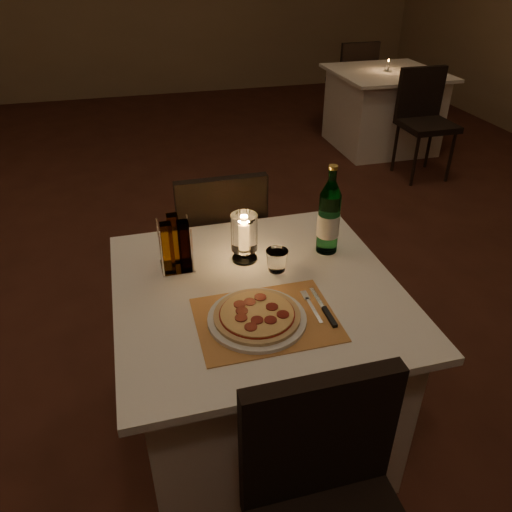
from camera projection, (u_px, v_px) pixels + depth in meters
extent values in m
cube|color=#4B2318|center=(174.00, 330.00, 2.71)|extent=(8.00, 10.00, 0.02)
cube|color=white|center=(257.00, 366.00, 1.97)|extent=(0.88, 0.88, 0.71)
cube|color=white|center=(257.00, 291.00, 1.78)|extent=(1.00, 1.00, 0.03)
cube|color=black|center=(319.00, 437.00, 1.29)|extent=(0.42, 0.05, 0.42)
cube|color=black|center=(217.00, 244.00, 2.57)|extent=(0.42, 0.42, 0.05)
cube|color=black|center=(223.00, 221.00, 2.30)|extent=(0.42, 0.05, 0.42)
cylinder|color=black|center=(242.00, 261.00, 2.88)|extent=(0.03, 0.03, 0.44)
cylinder|color=black|center=(183.00, 269.00, 2.80)|extent=(0.03, 0.03, 0.44)
cylinder|color=black|center=(257.00, 295.00, 2.60)|extent=(0.03, 0.03, 0.44)
cylinder|color=black|center=(193.00, 305.00, 2.52)|extent=(0.03, 0.03, 0.44)
cube|color=#CD8947|center=(266.00, 319.00, 1.62)|extent=(0.45, 0.34, 0.00)
cylinder|color=white|center=(257.00, 319.00, 1.61)|extent=(0.32, 0.32, 0.01)
cylinder|color=#D8B77F|center=(257.00, 316.00, 1.60)|extent=(0.28, 0.28, 0.01)
cylinder|color=maroon|center=(257.00, 314.00, 1.59)|extent=(0.24, 0.24, 0.00)
cylinder|color=#EACC7F|center=(257.00, 313.00, 1.59)|extent=(0.24, 0.24, 0.00)
cylinder|color=maroon|center=(272.00, 307.00, 1.61)|extent=(0.04, 0.04, 0.00)
cylinder|color=maroon|center=(260.00, 297.00, 1.66)|extent=(0.04, 0.04, 0.00)
cylinder|color=maroon|center=(250.00, 302.00, 1.64)|extent=(0.04, 0.04, 0.00)
cylinder|color=maroon|center=(240.00, 304.00, 1.62)|extent=(0.04, 0.04, 0.00)
cylinder|color=maroon|center=(242.00, 311.00, 1.60)|extent=(0.04, 0.04, 0.00)
cylinder|color=maroon|center=(241.00, 318.00, 1.57)|extent=(0.04, 0.04, 0.00)
cylinder|color=maroon|center=(251.00, 327.00, 1.53)|extent=(0.04, 0.04, 0.00)
cylinder|color=maroon|center=(257.00, 320.00, 1.56)|extent=(0.04, 0.04, 0.00)
cylinder|color=maroon|center=(271.00, 320.00, 1.56)|extent=(0.04, 0.04, 0.00)
cylinder|color=maroon|center=(283.00, 314.00, 1.58)|extent=(0.04, 0.04, 0.00)
cube|color=silver|center=(314.00, 310.00, 1.65)|extent=(0.01, 0.14, 0.00)
cube|color=silver|center=(305.00, 295.00, 1.72)|extent=(0.02, 0.05, 0.00)
cube|color=black|center=(329.00, 317.00, 1.62)|extent=(0.02, 0.10, 0.01)
cube|color=silver|center=(317.00, 298.00, 1.71)|extent=(0.01, 0.12, 0.00)
cylinder|color=#62B67A|center=(328.00, 223.00, 1.92)|extent=(0.08, 0.08, 0.24)
cylinder|color=#62B67A|center=(333.00, 175.00, 1.81)|extent=(0.03, 0.03, 0.05)
cylinder|color=gold|center=(333.00, 167.00, 1.80)|extent=(0.03, 0.03, 0.01)
cylinder|color=silver|center=(328.00, 225.00, 1.92)|extent=(0.09, 0.09, 0.09)
cylinder|color=white|center=(245.00, 258.00, 1.92)|extent=(0.10, 0.10, 0.01)
cylinder|color=white|center=(244.00, 253.00, 1.91)|extent=(0.02, 0.02, 0.04)
cylinder|color=white|center=(244.00, 232.00, 1.86)|extent=(0.10, 0.10, 0.14)
cylinder|color=white|center=(244.00, 236.00, 1.87)|extent=(0.03, 0.03, 0.11)
ellipsoid|color=orange|center=(244.00, 220.00, 1.83)|extent=(0.02, 0.02, 0.03)
cube|color=white|center=(178.00, 266.00, 1.88)|extent=(0.12, 0.12, 0.01)
cylinder|color=white|center=(162.00, 255.00, 1.77)|extent=(0.01, 0.01, 0.18)
cylinder|color=white|center=(193.00, 251.00, 1.80)|extent=(0.01, 0.01, 0.18)
cylinder|color=white|center=(159.00, 240.00, 1.86)|extent=(0.01, 0.01, 0.18)
cylinder|color=white|center=(188.00, 236.00, 1.89)|extent=(0.01, 0.01, 0.18)
cube|color=#BF8C33|center=(168.00, 248.00, 1.79)|extent=(0.04, 0.04, 0.20)
cube|color=#3F1E14|center=(184.00, 246.00, 1.81)|extent=(0.04, 0.04, 0.20)
cube|color=#BF8C33|center=(174.00, 239.00, 1.85)|extent=(0.04, 0.04, 0.20)
cube|color=white|center=(382.00, 111.00, 4.94)|extent=(0.88, 0.88, 0.71)
cube|color=white|center=(387.00, 73.00, 4.75)|extent=(1.00, 1.00, 0.03)
cube|color=black|center=(427.00, 125.00, 4.23)|extent=(0.42, 0.42, 0.05)
cube|color=black|center=(420.00, 92.00, 4.26)|extent=(0.42, 0.05, 0.42)
cylinder|color=black|center=(415.00, 161.00, 4.19)|extent=(0.03, 0.03, 0.44)
cylinder|color=black|center=(450.00, 157.00, 4.26)|extent=(0.03, 0.03, 0.44)
cylinder|color=black|center=(395.00, 147.00, 4.46)|extent=(0.03, 0.03, 0.44)
cylinder|color=black|center=(429.00, 144.00, 4.54)|extent=(0.03, 0.03, 0.44)
cube|color=black|center=(350.00, 82.00, 5.54)|extent=(0.42, 0.42, 0.05)
cube|color=black|center=(359.00, 64.00, 5.27)|extent=(0.42, 0.05, 0.42)
cylinder|color=black|center=(355.00, 99.00, 5.85)|extent=(0.03, 0.03, 0.44)
cylinder|color=black|center=(328.00, 101.00, 5.77)|extent=(0.03, 0.03, 0.44)
cylinder|color=black|center=(368.00, 107.00, 5.57)|extent=(0.03, 0.03, 0.44)
cylinder|color=black|center=(340.00, 109.00, 5.49)|extent=(0.03, 0.03, 0.44)
cylinder|color=white|center=(388.00, 66.00, 4.71)|extent=(0.03, 0.03, 0.09)
ellipsoid|color=orange|center=(389.00, 60.00, 4.69)|extent=(0.01, 0.01, 0.02)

